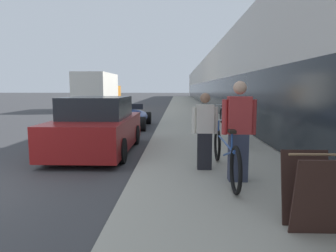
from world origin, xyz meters
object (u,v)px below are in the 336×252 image
at_px(tandem_bicycle, 225,153).
at_px(sandwich_board_sign, 312,192).
at_px(cruiser_bike_farthest, 223,116).
at_px(vintage_roadster_curbside, 129,117).
at_px(moving_truck, 99,92).
at_px(bike_rack_hoop, 241,130).
at_px(person_rider, 239,131).
at_px(cruiser_bike_middle, 229,121).
at_px(parked_sedan_curbside, 97,127).
at_px(person_bystander, 205,131).
at_px(cruiser_bike_nearest, 236,130).

bearing_deg(tandem_bicycle, sandwich_board_sign, -73.80).
distance_m(cruiser_bike_farthest, vintage_roadster_curbside, 4.28).
xyz_separation_m(cruiser_bike_farthest, moving_truck, (-8.39, 10.24, 0.96)).
bearing_deg(sandwich_board_sign, bike_rack_hoop, 87.68).
relative_size(person_rider, cruiser_bike_middle, 0.99).
distance_m(person_rider, parked_sedan_curbside, 4.40).
relative_size(bike_rack_hoop, parked_sedan_curbside, 0.21).
height_order(person_bystander, parked_sedan_curbside, person_bystander).
bearing_deg(sandwich_board_sign, cruiser_bike_farthest, 87.08).
bearing_deg(cruiser_bike_farthest, person_rider, -96.72).
height_order(sandwich_board_sign, parked_sedan_curbside, parked_sedan_curbside).
relative_size(person_bystander, parked_sedan_curbside, 0.38).
distance_m(cruiser_bike_nearest, vintage_roadster_curbside, 6.01).
bearing_deg(parked_sedan_curbside, person_bystander, -38.40).
relative_size(cruiser_bike_nearest, sandwich_board_sign, 2.00).
distance_m(cruiser_bike_middle, parked_sedan_curbside, 5.32).
height_order(person_bystander, sandwich_board_sign, person_bystander).
relative_size(person_bystander, cruiser_bike_middle, 0.87).
distance_m(cruiser_bike_middle, moving_truck, 15.03).
bearing_deg(vintage_roadster_curbside, bike_rack_hoop, -54.09).
relative_size(sandwich_board_sign, moving_truck, 0.13).
bearing_deg(person_rider, parked_sedan_curbside, 138.13).
relative_size(tandem_bicycle, cruiser_bike_middle, 1.65).
xyz_separation_m(bike_rack_hoop, parked_sedan_curbside, (-3.93, 0.05, 0.04)).
height_order(person_rider, cruiser_bike_nearest, person_rider).
relative_size(person_bystander, sandwich_board_sign, 1.70).
relative_size(cruiser_bike_nearest, cruiser_bike_middle, 1.02).
relative_size(tandem_bicycle, sandwich_board_sign, 3.22).
xyz_separation_m(person_rider, bike_rack_hoop, (0.66, 2.88, -0.36)).
bearing_deg(vintage_roadster_curbside, parked_sedan_curbside, -89.83).
bearing_deg(vintage_roadster_curbside, cruiser_bike_nearest, -48.59).
xyz_separation_m(tandem_bicycle, cruiser_bike_middle, (1.07, 5.85, -0.03)).
xyz_separation_m(cruiser_bike_middle, vintage_roadster_curbside, (-4.19, 2.11, -0.07)).
xyz_separation_m(bike_rack_hoop, cruiser_bike_middle, (0.24, 3.34, -0.14)).
bearing_deg(moving_truck, vintage_roadster_curbside, -68.40).
xyz_separation_m(cruiser_bike_farthest, sandwich_board_sign, (-0.53, -10.31, 0.08)).
xyz_separation_m(tandem_bicycle, cruiser_bike_farthest, (1.17, 8.10, -0.03)).
distance_m(cruiser_bike_nearest, cruiser_bike_middle, 2.41).
height_order(person_bystander, cruiser_bike_middle, person_bystander).
xyz_separation_m(person_rider, vintage_roadster_curbside, (-3.28, 8.33, -0.57)).
bearing_deg(person_rider, vintage_roadster_curbside, 111.51).
height_order(cruiser_bike_nearest, cruiser_bike_farthest, cruiser_bike_nearest).
relative_size(tandem_bicycle, cruiser_bike_farthest, 1.77).
distance_m(person_bystander, cruiser_bike_nearest, 3.33).
bearing_deg(vintage_roadster_curbside, sandwich_board_sign, -69.72).
bearing_deg(cruiser_bike_nearest, bike_rack_hoop, -91.69).
height_order(parked_sedan_curbside, vintage_roadster_curbside, parked_sedan_curbside).
xyz_separation_m(cruiser_bike_nearest, cruiser_bike_middle, (0.21, 2.40, -0.00)).
relative_size(bike_rack_hoop, cruiser_bike_farthest, 0.51).
height_order(person_rider, parked_sedan_curbside, person_rider).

